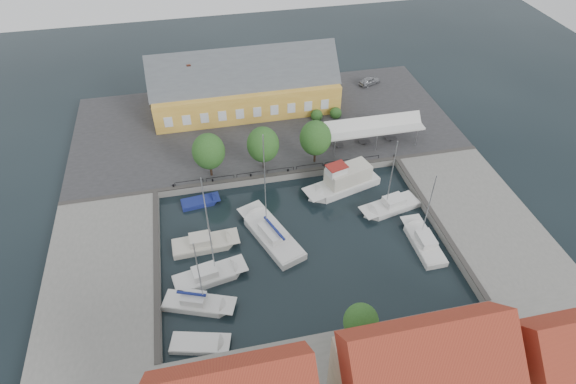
% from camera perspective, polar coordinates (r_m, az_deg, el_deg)
% --- Properties ---
extents(ground, '(140.00, 140.00, 0.00)m').
position_cam_1_polar(ground, '(56.87, 1.29, -5.03)').
color(ground, black).
rests_on(ground, ground).
extents(north_quay, '(56.00, 26.00, 1.00)m').
position_cam_1_polar(north_quay, '(74.03, -2.82, 7.90)').
color(north_quay, '#2D2D30').
rests_on(north_quay, ground).
extents(west_quay, '(12.00, 24.00, 1.00)m').
position_cam_1_polar(west_quay, '(55.74, -21.10, -9.26)').
color(west_quay, slate).
rests_on(west_quay, ground).
extents(east_quay, '(12.00, 24.00, 1.00)m').
position_cam_1_polar(east_quay, '(62.86, 21.68, -2.58)').
color(east_quay, slate).
rests_on(east_quay, ground).
extents(quay_edge_fittings, '(56.00, 24.72, 0.40)m').
position_cam_1_polar(quay_edge_fittings, '(59.45, 0.28, -1.09)').
color(quay_edge_fittings, '#383533').
rests_on(quay_edge_fittings, north_quay).
extents(warehouse, '(28.56, 14.00, 9.55)m').
position_cam_1_polar(warehouse, '(76.28, -5.60, 12.28)').
color(warehouse, gold).
rests_on(warehouse, north_quay).
extents(tent_canopy, '(14.00, 4.00, 2.83)m').
position_cam_1_polar(tent_canopy, '(68.76, 10.04, 7.57)').
color(tent_canopy, silver).
rests_on(tent_canopy, north_quay).
extents(quay_trees, '(18.20, 4.20, 6.30)m').
position_cam_1_polar(quay_trees, '(62.33, -2.98, 5.64)').
color(quay_trees, black).
rests_on(quay_trees, north_quay).
extents(car_silver, '(4.22, 2.93, 1.33)m').
position_cam_1_polar(car_silver, '(84.71, 9.64, 12.87)').
color(car_silver, '#989A9F').
rests_on(car_silver, north_quay).
extents(car_red, '(1.41, 3.96, 1.30)m').
position_cam_1_polar(car_red, '(67.39, -9.22, 4.79)').
color(car_red, '#531313').
rests_on(car_red, north_quay).
extents(center_sailboat, '(6.72, 11.03, 14.47)m').
position_cam_1_polar(center_sailboat, '(56.24, -1.95, -5.19)').
color(center_sailboat, silver).
rests_on(center_sailboat, ground).
extents(trawler, '(10.67, 5.74, 5.00)m').
position_cam_1_polar(trawler, '(62.69, 6.68, 1.16)').
color(trawler, silver).
rests_on(trawler, ground).
extents(east_boat_a, '(8.04, 4.16, 11.05)m').
position_cam_1_polar(east_boat_a, '(61.21, 12.08, -1.74)').
color(east_boat_a, silver).
rests_on(east_boat_a, ground).
extents(east_boat_c, '(2.58, 8.04, 10.28)m').
position_cam_1_polar(east_boat_c, '(57.70, 15.74, -5.83)').
color(east_boat_c, silver).
rests_on(east_boat_c, ground).
extents(west_boat_b, '(7.81, 2.94, 10.58)m').
position_cam_1_polar(west_boat_b, '(56.22, -9.91, -6.15)').
color(west_boat_b, beige).
rests_on(west_boat_b, ground).
extents(west_boat_c, '(8.25, 4.01, 10.83)m').
position_cam_1_polar(west_boat_c, '(53.03, -9.38, -9.87)').
color(west_boat_c, silver).
rests_on(west_boat_c, ground).
extents(west_boat_d, '(7.68, 4.68, 10.13)m').
position_cam_1_polar(west_boat_d, '(51.01, -10.66, -12.95)').
color(west_boat_d, silver).
rests_on(west_boat_d, ground).
extents(launch_sw, '(5.99, 3.48, 0.98)m').
position_cam_1_polar(launch_sw, '(48.60, -10.46, -17.36)').
color(launch_sw, silver).
rests_on(launch_sw, ground).
extents(launch_nw, '(5.03, 2.42, 0.88)m').
position_cam_1_polar(launch_nw, '(61.69, -10.40, -1.26)').
color(launch_nw, navy).
rests_on(launch_nw, ground).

